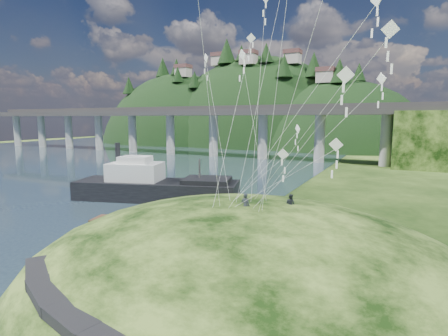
% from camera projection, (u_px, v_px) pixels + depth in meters
% --- Properties ---
extents(ground, '(320.00, 320.00, 0.00)m').
position_uv_depth(ground, '(146.00, 260.00, 28.02)').
color(ground, black).
rests_on(ground, ground).
extents(grass_hill, '(36.00, 32.00, 13.00)m').
position_uv_depth(grass_hill, '(247.00, 289.00, 26.41)').
color(grass_hill, black).
rests_on(grass_hill, ground).
extents(footpath, '(22.29, 5.84, 0.83)m').
position_uv_depth(footpath, '(135.00, 324.00, 15.78)').
color(footpath, black).
rests_on(footpath, ground).
extents(bridge, '(160.00, 11.00, 15.00)m').
position_uv_depth(bridge, '(230.00, 124.00, 100.37)').
color(bridge, '#2D2B2B').
rests_on(bridge, ground).
extents(far_ridge, '(153.00, 70.00, 94.50)m').
position_uv_depth(far_ridge, '(247.00, 161.00, 156.45)').
color(far_ridge, black).
rests_on(far_ridge, ground).
extents(work_barge, '(23.46, 12.48, 7.92)m').
position_uv_depth(work_barge, '(154.00, 186.00, 48.81)').
color(work_barge, black).
rests_on(work_barge, ground).
extents(wooden_dock, '(16.11, 6.16, 1.14)m').
position_uv_depth(wooden_dock, '(164.00, 224.00, 35.96)').
color(wooden_dock, '#3A2317').
rests_on(wooden_dock, ground).
extents(kite_flyers, '(3.44, 3.18, 2.01)m').
position_uv_depth(kite_flyers, '(271.00, 194.00, 25.86)').
color(kite_flyers, '#23272F').
rests_on(kite_flyers, ground).
extents(kite_swarm, '(15.90, 14.62, 18.26)m').
position_uv_depth(kite_swarm, '(291.00, 47.00, 22.37)').
color(kite_swarm, white).
rests_on(kite_swarm, ground).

